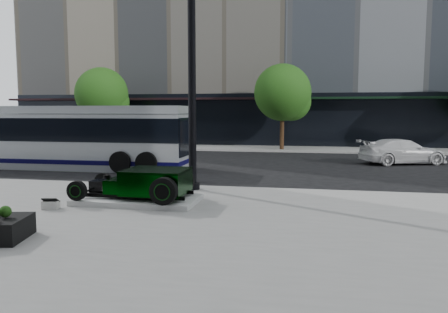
% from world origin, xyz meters
% --- Properties ---
extents(ground, '(120.00, 120.00, 0.00)m').
position_xyz_m(ground, '(0.00, 0.00, 0.00)').
color(ground, black).
rests_on(ground, ground).
extents(sidewalk_near, '(70.00, 17.00, 0.12)m').
position_xyz_m(sidewalk_near, '(0.00, -10.50, 0.06)').
color(sidewalk_near, gray).
rests_on(sidewalk_near, ground).
extents(sidewalk_far, '(70.00, 4.00, 0.12)m').
position_xyz_m(sidewalk_far, '(0.00, 14.00, 0.06)').
color(sidewalk_far, gray).
rests_on(sidewalk_far, ground).
extents(street_trees, '(29.80, 3.80, 5.70)m').
position_xyz_m(street_trees, '(1.15, 13.07, 3.77)').
color(street_trees, black).
rests_on(street_trees, sidewalk_far).
extents(display_plinth, '(3.40, 1.80, 0.15)m').
position_xyz_m(display_plinth, '(-1.93, -5.06, 0.20)').
color(display_plinth, silver).
rests_on(display_plinth, sidewalk_near).
extents(hot_rod, '(3.22, 2.00, 0.81)m').
position_xyz_m(hot_rod, '(-1.60, -5.06, 0.70)').
color(hot_rod, black).
rests_on(hot_rod, display_plinth).
extents(info_plaque, '(0.45, 0.37, 0.31)m').
position_xyz_m(info_plaque, '(-3.88, -6.31, 0.24)').
color(info_plaque, silver).
rests_on(info_plaque, sidewalk_near).
extents(lamppost, '(0.46, 0.46, 8.42)m').
position_xyz_m(lamppost, '(-0.95, -2.76, 4.01)').
color(lamppost, black).
rests_on(lamppost, sidewalk_near).
extents(transit_bus, '(12.12, 2.88, 2.92)m').
position_xyz_m(transit_bus, '(-8.61, 2.32, 1.49)').
color(transit_bus, '#B6BCC1').
rests_on(transit_bus, ground).
extents(white_sedan, '(4.74, 3.19, 1.27)m').
position_xyz_m(white_sedan, '(7.49, 6.91, 0.64)').
color(white_sedan, silver).
rests_on(white_sedan, ground).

